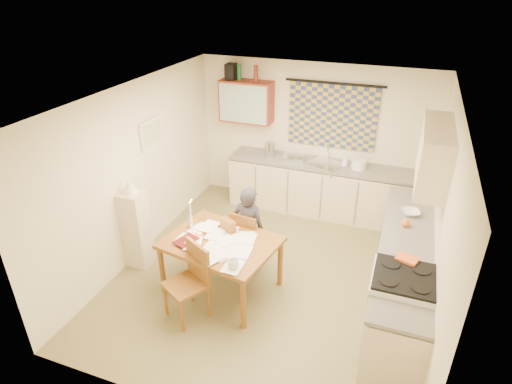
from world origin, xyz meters
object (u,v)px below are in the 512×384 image
at_px(counter_right, 401,274).
at_px(shelf_stand, 136,229).
at_px(dining_table, 222,265).
at_px(person, 249,229).
at_px(counter_back, 325,189).
at_px(stove, 398,313).
at_px(chair_far, 248,249).

height_order(counter_right, shelf_stand, shelf_stand).
xyz_separation_m(dining_table, person, (0.17, 0.53, 0.26)).
distance_m(counter_back, person, 2.04).
xyz_separation_m(counter_back, person, (-0.66, -1.92, 0.19)).
relative_size(counter_right, stove, 2.92).
relative_size(counter_right, dining_table, 1.94).
xyz_separation_m(counter_right, person, (-2.03, 0.03, 0.19)).
bearing_deg(counter_back, stove, -63.18).
distance_m(stove, chair_far, 2.24).
bearing_deg(counter_back, shelf_stand, -132.58).
relative_size(dining_table, person, 1.19).
xyz_separation_m(counter_right, shelf_stand, (-3.54, -0.41, 0.12)).
height_order(counter_back, shelf_stand, shelf_stand).
bearing_deg(shelf_stand, counter_back, 47.42).
height_order(counter_right, chair_far, counter_right).
bearing_deg(dining_table, shelf_stand, -173.51).
bearing_deg(dining_table, person, 82.83).
distance_m(dining_table, person, 0.62).
height_order(person, shelf_stand, person).
bearing_deg(counter_back, chair_far, -110.23).
bearing_deg(stove, chair_far, 157.51).
height_order(stove, dining_table, stove).
height_order(counter_right, stove, stove).
xyz_separation_m(stove, person, (-2.03, 0.80, 0.14)).
bearing_deg(dining_table, counter_right, 23.58).
distance_m(stove, shelf_stand, 3.56).
bearing_deg(shelf_stand, stove, -5.77).
bearing_deg(chair_far, counter_back, -103.92).
bearing_deg(stove, person, 158.55).
bearing_deg(person, counter_back, -103.15).
bearing_deg(dining_table, stove, 3.76).
height_order(chair_far, person, person).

